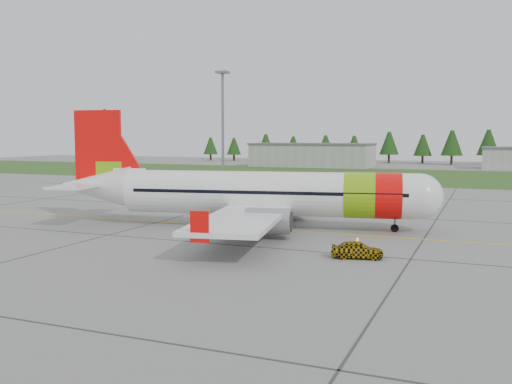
% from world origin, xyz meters
% --- Properties ---
extents(ground, '(320.00, 320.00, 0.00)m').
position_xyz_m(ground, '(0.00, 0.00, 0.00)').
color(ground, gray).
rests_on(ground, ground).
extents(aircraft, '(35.53, 33.21, 10.84)m').
position_xyz_m(aircraft, '(-4.66, 8.64, 3.13)').
color(aircraft, white).
rests_on(aircraft, ground).
extents(follow_me_car, '(1.53, 1.69, 3.57)m').
position_xyz_m(follow_me_car, '(6.53, -1.04, 1.78)').
color(follow_me_car, gold).
rests_on(follow_me_car, ground).
extents(service_van, '(2.04, 1.99, 4.70)m').
position_xyz_m(service_van, '(-16.74, 50.19, 2.35)').
color(service_van, silver).
rests_on(service_van, ground).
extents(grass_strip, '(320.00, 50.00, 0.03)m').
position_xyz_m(grass_strip, '(0.00, 82.00, 0.01)').
color(grass_strip, '#30561E').
rests_on(grass_strip, ground).
extents(taxi_guideline, '(120.00, 0.25, 0.02)m').
position_xyz_m(taxi_guideline, '(0.00, 8.00, 0.01)').
color(taxi_guideline, gold).
rests_on(taxi_guideline, ground).
extents(hangar_west, '(32.00, 14.00, 6.00)m').
position_xyz_m(hangar_west, '(-30.00, 110.00, 3.00)').
color(hangar_west, '#A8A8A3').
rests_on(hangar_west, ground).
extents(floodlight_mast, '(0.50, 0.50, 20.00)m').
position_xyz_m(floodlight_mast, '(-32.00, 58.00, 10.00)').
color(floodlight_mast, slate).
rests_on(floodlight_mast, ground).
extents(treeline, '(160.00, 8.00, 10.00)m').
position_xyz_m(treeline, '(0.00, 138.00, 5.00)').
color(treeline, '#1C3F14').
rests_on(treeline, ground).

